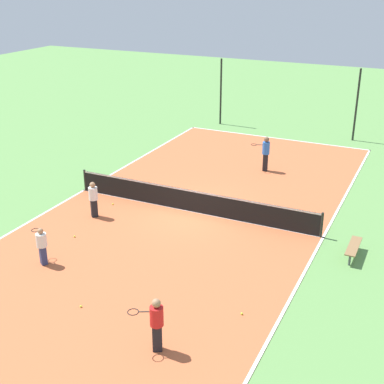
{
  "coord_description": "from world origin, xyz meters",
  "views": [
    {
      "loc": [
        8.69,
        -18.33,
        9.34
      ],
      "look_at": [
        0.0,
        0.0,
        0.9
      ],
      "focal_mm": 50.0,
      "sensor_mm": 36.0,
      "label": 1
    }
  ],
  "objects_px": {
    "player_coach_red": "(156,321)",
    "tennis_ball_far_baseline": "(113,204)",
    "tennis_net": "(192,200)",
    "tennis_ball_right_alley": "(242,314)",
    "bench": "(353,247)",
    "player_near_blue": "(266,151)",
    "tennis_ball_midcourt": "(81,306)",
    "tennis_ball_near_net": "(75,236)",
    "fence_post_back_right": "(357,105)",
    "fence_post_back_left": "(221,92)",
    "player_far_white": "(42,244)",
    "player_near_white": "(93,197)"
  },
  "relations": [
    {
      "from": "tennis_net",
      "to": "player_coach_red",
      "type": "xyz_separation_m",
      "value": [
        2.94,
        -8.35,
        0.4
      ]
    },
    {
      "from": "player_near_blue",
      "to": "fence_post_back_right",
      "type": "height_order",
      "value": "fence_post_back_right"
    },
    {
      "from": "bench",
      "to": "player_near_blue",
      "type": "distance_m",
      "value": 8.96
    },
    {
      "from": "tennis_net",
      "to": "tennis_ball_far_baseline",
      "type": "xyz_separation_m",
      "value": [
        -3.37,
        -0.84,
        -0.47
      ]
    },
    {
      "from": "player_near_blue",
      "to": "fence_post_back_left",
      "type": "bearing_deg",
      "value": -72.48
    },
    {
      "from": "tennis_net",
      "to": "tennis_ball_near_net",
      "type": "relative_size",
      "value": 159.72
    },
    {
      "from": "player_far_white",
      "to": "tennis_ball_right_alley",
      "type": "xyz_separation_m",
      "value": [
        7.17,
        0.14,
        -0.73
      ]
    },
    {
      "from": "player_near_white",
      "to": "tennis_ball_far_baseline",
      "type": "bearing_deg",
      "value": 41.06
    },
    {
      "from": "player_coach_red",
      "to": "player_near_blue",
      "type": "height_order",
      "value": "player_near_blue"
    },
    {
      "from": "player_near_white",
      "to": "player_far_white",
      "type": "bearing_deg",
      "value": -129.12
    },
    {
      "from": "player_near_blue",
      "to": "tennis_ball_near_net",
      "type": "xyz_separation_m",
      "value": [
        -4.2,
        -10.02,
        -0.99
      ]
    },
    {
      "from": "tennis_ball_far_baseline",
      "to": "player_far_white",
      "type": "bearing_deg",
      "value": -83.29
    },
    {
      "from": "player_near_blue",
      "to": "fence_post_back_right",
      "type": "bearing_deg",
      "value": -132.05
    },
    {
      "from": "bench",
      "to": "tennis_ball_midcourt",
      "type": "bearing_deg",
      "value": 134.3
    },
    {
      "from": "player_coach_red",
      "to": "tennis_ball_right_alley",
      "type": "distance_m",
      "value": 2.98
    },
    {
      "from": "bench",
      "to": "tennis_ball_midcourt",
      "type": "height_order",
      "value": "bench"
    },
    {
      "from": "player_far_white",
      "to": "fence_post_back_right",
      "type": "bearing_deg",
      "value": -77.03
    },
    {
      "from": "tennis_net",
      "to": "tennis_ball_right_alley",
      "type": "xyz_separation_m",
      "value": [
        4.42,
        -5.92,
        -0.47
      ]
    },
    {
      "from": "tennis_ball_near_net",
      "to": "fence_post_back_right",
      "type": "xyz_separation_m",
      "value": [
        7.26,
        17.31,
        2.05
      ]
    },
    {
      "from": "bench",
      "to": "tennis_net",
      "type": "bearing_deg",
      "value": 81.48
    },
    {
      "from": "fence_post_back_left",
      "to": "tennis_ball_midcourt",
      "type": "bearing_deg",
      "value": -78.66
    },
    {
      "from": "tennis_net",
      "to": "player_coach_red",
      "type": "bearing_deg",
      "value": -70.63
    },
    {
      "from": "tennis_ball_far_baseline",
      "to": "tennis_ball_midcourt",
      "type": "height_order",
      "value": "same"
    },
    {
      "from": "tennis_ball_far_baseline",
      "to": "player_coach_red",
      "type": "bearing_deg",
      "value": -49.99
    },
    {
      "from": "tennis_ball_near_net",
      "to": "player_near_blue",
      "type": "bearing_deg",
      "value": 67.26
    },
    {
      "from": "tennis_ball_midcourt",
      "to": "tennis_ball_right_alley",
      "type": "bearing_deg",
      "value": 20.97
    },
    {
      "from": "bench",
      "to": "tennis_ball_right_alley",
      "type": "height_order",
      "value": "bench"
    },
    {
      "from": "tennis_ball_midcourt",
      "to": "player_near_blue",
      "type": "bearing_deg",
      "value": 84.75
    },
    {
      "from": "bench",
      "to": "tennis_ball_right_alley",
      "type": "distance_m",
      "value": 5.44
    },
    {
      "from": "player_far_white",
      "to": "player_near_blue",
      "type": "distance_m",
      "value": 12.7
    },
    {
      "from": "player_near_blue",
      "to": "player_near_white",
      "type": "bearing_deg",
      "value": 41.44
    },
    {
      "from": "tennis_ball_right_alley",
      "to": "fence_post_back_left",
      "type": "relative_size",
      "value": 0.02
    },
    {
      "from": "tennis_ball_far_baseline",
      "to": "fence_post_back_right",
      "type": "relative_size",
      "value": 0.02
    },
    {
      "from": "player_near_white",
      "to": "tennis_ball_far_baseline",
      "type": "height_order",
      "value": "player_near_white"
    },
    {
      "from": "tennis_ball_midcourt",
      "to": "fence_post_back_right",
      "type": "xyz_separation_m",
      "value": [
        4.31,
        20.94,
        2.05
      ]
    },
    {
      "from": "player_near_white",
      "to": "tennis_ball_near_net",
      "type": "bearing_deg",
      "value": -126.76
    },
    {
      "from": "player_coach_red",
      "to": "fence_post_back_right",
      "type": "height_order",
      "value": "fence_post_back_right"
    },
    {
      "from": "tennis_ball_midcourt",
      "to": "fence_post_back_left",
      "type": "xyz_separation_m",
      "value": [
        -4.2,
        20.94,
        2.05
      ]
    },
    {
      "from": "tennis_ball_near_net",
      "to": "fence_post_back_left",
      "type": "height_order",
      "value": "fence_post_back_left"
    },
    {
      "from": "tennis_ball_midcourt",
      "to": "tennis_ball_near_net",
      "type": "bearing_deg",
      "value": 129.14
    },
    {
      "from": "tennis_ball_near_net",
      "to": "tennis_net",
      "type": "bearing_deg",
      "value": 53.17
    },
    {
      "from": "tennis_net",
      "to": "player_near_blue",
      "type": "xyz_separation_m",
      "value": [
        1.2,
        6.01,
        0.51
      ]
    },
    {
      "from": "player_coach_red",
      "to": "player_near_white",
      "type": "xyz_separation_m",
      "value": [
        -6.32,
        6.2,
        -0.06
      ]
    },
    {
      "from": "player_coach_red",
      "to": "tennis_ball_far_baseline",
      "type": "height_order",
      "value": "player_coach_red"
    },
    {
      "from": "player_far_white",
      "to": "player_coach_red",
      "type": "distance_m",
      "value": 6.14
    },
    {
      "from": "tennis_ball_near_net",
      "to": "player_near_white",
      "type": "bearing_deg",
      "value": 101.51
    },
    {
      "from": "tennis_net",
      "to": "bench",
      "type": "xyz_separation_m",
      "value": [
        6.73,
        -1.01,
        -0.14
      ]
    },
    {
      "from": "fence_post_back_right",
      "to": "bench",
      "type": "bearing_deg",
      "value": -80.18
    },
    {
      "from": "bench",
      "to": "fence_post_back_right",
      "type": "bearing_deg",
      "value": 9.82
    },
    {
      "from": "fence_post_back_right",
      "to": "tennis_ball_near_net",
      "type": "bearing_deg",
      "value": -112.75
    }
  ]
}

